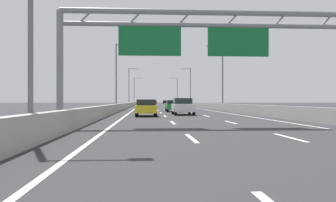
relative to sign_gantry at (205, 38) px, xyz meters
name	(u,v)px	position (x,y,z in m)	size (l,w,h in m)	color
ground_plane	(158,105)	(0.18, 80.79, -4.82)	(260.00, 260.00, 0.00)	#2D2D30
lane_dash_left_1	(191,138)	(-1.62, -6.71, -4.81)	(0.16, 3.00, 0.01)	white
lane_dash_left_2	(173,123)	(-1.62, 2.29, -4.81)	(0.16, 3.00, 0.01)	white
lane_dash_left_3	(165,116)	(-1.62, 11.29, -4.81)	(0.16, 3.00, 0.01)	white
lane_dash_left_4	(161,113)	(-1.62, 20.29, -4.81)	(0.16, 3.00, 0.01)	white
lane_dash_left_5	(158,110)	(-1.62, 29.29, -4.81)	(0.16, 3.00, 0.01)	white
lane_dash_left_6	(156,109)	(-1.62, 38.29, -4.81)	(0.16, 3.00, 0.01)	white
lane_dash_left_7	(155,108)	(-1.62, 47.29, -4.81)	(0.16, 3.00, 0.01)	white
lane_dash_left_8	(154,107)	(-1.62, 56.29, -4.81)	(0.16, 3.00, 0.01)	white
lane_dash_left_9	(153,106)	(-1.62, 65.29, -4.81)	(0.16, 3.00, 0.01)	white
lane_dash_left_10	(152,106)	(-1.62, 74.29, -4.81)	(0.16, 3.00, 0.01)	white
lane_dash_left_11	(152,105)	(-1.62, 83.29, -4.81)	(0.16, 3.00, 0.01)	white
lane_dash_left_12	(151,105)	(-1.62, 92.29, -4.81)	(0.16, 3.00, 0.01)	white
lane_dash_left_13	(151,105)	(-1.62, 101.29, -4.81)	(0.16, 3.00, 0.01)	white
lane_dash_left_14	(151,104)	(-1.62, 110.29, -4.81)	(0.16, 3.00, 0.01)	white
lane_dash_left_15	(150,104)	(-1.62, 119.29, -4.81)	(0.16, 3.00, 0.01)	white
lane_dash_left_16	(150,104)	(-1.62, 128.29, -4.81)	(0.16, 3.00, 0.01)	white
lane_dash_left_17	(150,104)	(-1.62, 137.29, -4.81)	(0.16, 3.00, 0.01)	white
lane_dash_right_1	(290,138)	(1.98, -6.71, -4.81)	(0.16, 3.00, 0.01)	white
lane_dash_right_2	(231,122)	(1.98, 2.29, -4.81)	(0.16, 3.00, 0.01)	white
lane_dash_right_3	(206,116)	(1.98, 11.29, -4.81)	(0.16, 3.00, 0.01)	white
lane_dash_right_4	(193,113)	(1.98, 20.29, -4.81)	(0.16, 3.00, 0.01)	white
lane_dash_right_5	(184,110)	(1.98, 29.29, -4.81)	(0.16, 3.00, 0.01)	white
lane_dash_right_6	(178,109)	(1.98, 38.29, -4.81)	(0.16, 3.00, 0.01)	white
lane_dash_right_7	(174,108)	(1.98, 47.29, -4.81)	(0.16, 3.00, 0.01)	white
lane_dash_right_8	(171,107)	(1.98, 56.29, -4.81)	(0.16, 3.00, 0.01)	white
lane_dash_right_9	(168,106)	(1.98, 65.29, -4.81)	(0.16, 3.00, 0.01)	white
lane_dash_right_10	(166,106)	(1.98, 74.29, -4.81)	(0.16, 3.00, 0.01)	white
lane_dash_right_11	(164,105)	(1.98, 83.29, -4.81)	(0.16, 3.00, 0.01)	white
lane_dash_right_12	(163,105)	(1.98, 92.29, -4.81)	(0.16, 3.00, 0.01)	white
lane_dash_right_13	(162,105)	(1.98, 101.29, -4.81)	(0.16, 3.00, 0.01)	white
lane_dash_right_14	(160,104)	(1.98, 110.29, -4.81)	(0.16, 3.00, 0.01)	white
lane_dash_right_15	(160,104)	(1.98, 119.29, -4.81)	(0.16, 3.00, 0.01)	white
lane_dash_right_16	(159,104)	(1.98, 128.29, -4.81)	(0.16, 3.00, 0.01)	white
lane_dash_right_17	(158,104)	(1.98, 137.29, -4.81)	(0.16, 3.00, 0.01)	white
edge_line_left	(139,106)	(-5.07, 68.79, -4.81)	(0.16, 176.00, 0.01)	white
edge_line_right	(181,106)	(5.43, 68.79, -4.81)	(0.16, 176.00, 0.01)	white
barrier_left	(135,103)	(-6.72, 90.79, -4.34)	(0.45, 220.00, 0.95)	#9E9E99
barrier_right	(179,103)	(7.08, 90.79, -4.34)	(0.45, 220.00, 0.95)	#9E9E99
sign_gantry	(205,38)	(0.00, 0.00, 0.00)	(16.44, 0.36, 6.36)	gray
streetlamp_left_mid	(118,72)	(-7.29, 31.78, 0.58)	(2.58, 0.28, 9.50)	slate
streetlamp_right_mid	(221,73)	(7.64, 31.78, 0.58)	(2.58, 0.28, 9.50)	slate
streetlamp_left_far	(130,84)	(-7.29, 69.48, 0.58)	(2.58, 0.28, 9.50)	slate
streetlamp_right_far	(190,84)	(7.64, 69.48, 0.58)	(2.58, 0.28, 9.50)	slate
streetlamp_left_distant	(135,89)	(-7.29, 107.17, 0.58)	(2.58, 0.28, 9.50)	slate
streetlamp_right_distant	(177,89)	(7.64, 107.17, 0.58)	(2.58, 0.28, 9.50)	slate
blue_car	(175,103)	(3.79, 67.19, -4.08)	(1.87, 4.41, 1.43)	#2347AD
white_car	(183,106)	(0.25, 14.37, -4.03)	(1.89, 4.40, 1.59)	silver
orange_car	(146,106)	(-3.24, 23.14, -4.09)	(1.79, 4.49, 1.43)	orange
black_car	(165,102)	(3.99, 116.67, -4.08)	(1.72, 4.67, 1.43)	black
green_car	(173,106)	(0.03, 23.68, -4.09)	(1.71, 4.52, 1.40)	#1E7A38
yellow_car	(146,108)	(-3.25, 11.52, -4.08)	(1.81, 4.49, 1.45)	yellow
red_car	(154,102)	(-0.02, 118.81, -4.07)	(1.78, 4.58, 1.45)	red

